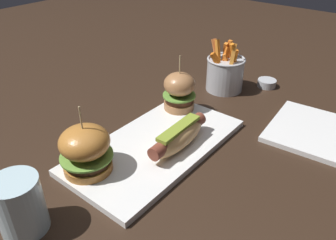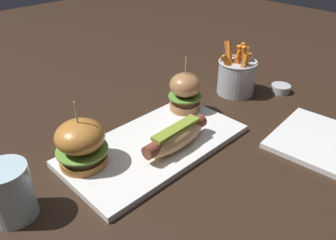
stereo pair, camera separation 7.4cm
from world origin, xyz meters
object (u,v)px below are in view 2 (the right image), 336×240
Objects in this scene: platter_main at (155,145)px; sauce_ramekin at (281,88)px; water_glass at (10,192)px; slider_left at (81,143)px; fries_bucket at (237,76)px; side_plate at (325,142)px; hot_dog at (176,137)px; slider_right at (185,92)px.

platter_main is 0.45m from sauce_ramekin.
water_glass is at bearing 173.97° from sauce_ramekin.
slider_left is at bearing 8.44° from water_glass.
fries_bucket reaches higher than platter_main.
sauce_ramekin is 0.26m from side_plate.
slider_left is (-0.15, 0.05, 0.06)m from platter_main.
hot_dog is 0.33m from water_glass.
platter_main is 0.38m from side_plate.
slider_left reaches higher than water_glass.
side_plate is at bearing -35.55° from slider_left.
slider_right reaches higher than fries_bucket.
slider_right is at bearing 159.14° from sauce_ramekin.
slider_right is at bearing 111.26° from side_plate.
slider_right reaches higher than hot_dog.
side_plate is at bearing -129.24° from sauce_ramekin.
sauce_ramekin is 0.54× the size of water_glass.
sauce_ramekin is (0.59, -0.10, -0.05)m from slider_left.
fries_bucket is at bearing -5.58° from slider_right.
water_glass is (-0.58, 0.28, 0.04)m from side_plate.
fries_bucket is (0.19, -0.02, -0.01)m from slider_right.
sauce_ramekin is at bearing -6.96° from platter_main.
side_plate is (0.26, -0.21, -0.03)m from hot_dog.
fries_bucket is at bearing 1.10° from water_glass.
slider_left is at bearing 144.45° from side_plate.
sauce_ramekin reaches higher than platter_main.
water_glass is (-0.74, 0.08, 0.04)m from sauce_ramekin.
slider_left is at bearing 151.55° from hot_dog.
water_glass is (-0.32, 0.07, 0.01)m from hot_dog.
slider_right is 0.19m from fries_bucket.
water_glass reaches higher than hot_dog.
slider_right is (0.14, 0.10, 0.02)m from hot_dog.
platter_main is at bearing 114.02° from hot_dog.
platter_main is at bearing -160.19° from slider_right.
hot_dog is at bearing -143.25° from slider_right.
sauce_ramekin is 0.75m from water_glass.
fries_bucket is at bearing 6.06° from platter_main.
slider_left is 0.15m from water_glass.
side_plate is at bearing -26.06° from water_glass.
slider_left is 1.39× the size of water_glass.
platter_main is 0.35m from fries_bucket.
slider_left is at bearing 170.34° from sauce_ramekin.
slider_right is at bearing 1.69° from slider_left.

